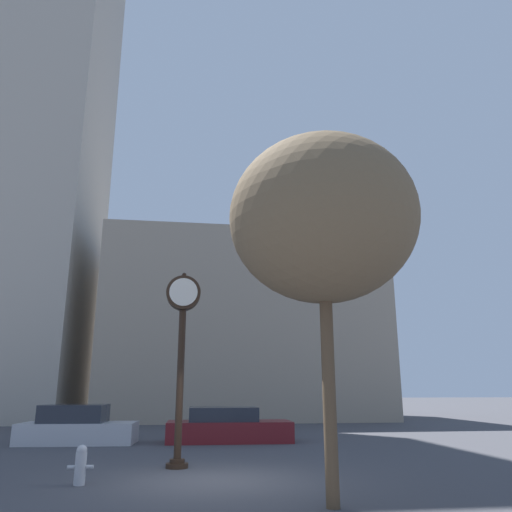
{
  "coord_description": "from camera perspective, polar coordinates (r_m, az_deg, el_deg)",
  "views": [
    {
      "loc": [
        -0.76,
        -11.92,
        1.97
      ],
      "look_at": [
        2.44,
        10.8,
        8.08
      ],
      "focal_mm": 35.0,
      "sensor_mm": 36.0,
      "label": 1
    }
  ],
  "objects": [
    {
      "name": "building_storefront_row",
      "position": [
        36.36,
        -1.72,
        -8.52
      ],
      "size": [
        18.43,
        12.0,
        12.03
      ],
      "color": "gray",
      "rests_on": "ground_plane"
    },
    {
      "name": "ground_plane",
      "position": [
        12.1,
        -4.71,
        -24.23
      ],
      "size": [
        200.0,
        200.0,
        0.0
      ],
      "primitive_type": "plane",
      "color": "#424247"
    },
    {
      "name": "street_clock",
      "position": [
        13.97,
        -8.44,
        -8.18
      ],
      "size": [
        0.94,
        0.58,
        5.14
      ],
      "color": "black",
      "rests_on": "ground_plane"
    },
    {
      "name": "car_silver",
      "position": [
        20.62,
        -19.74,
        -17.96
      ],
      "size": [
        4.24,
        2.12,
        1.39
      ],
      "rotation": [
        0.0,
        0.0,
        -0.06
      ],
      "color": "#BCBCC1",
      "rests_on": "ground_plane"
    },
    {
      "name": "car_maroon",
      "position": [
        20.22,
        -3.25,
        -18.95
      ],
      "size": [
        4.77,
        2.07,
        1.28
      ],
      "rotation": [
        0.0,
        0.0,
        -0.03
      ],
      "color": "maroon",
      "rests_on": "ground_plane"
    },
    {
      "name": "building_tall_tower",
      "position": [
        42.19,
        -25.61,
        11.83
      ],
      "size": [
        12.0,
        12.0,
        39.82
      ],
      "color": "#ADA393",
      "rests_on": "ground_plane"
    },
    {
      "name": "bare_tree",
      "position": [
        9.91,
        7.64,
        4.1
      ],
      "size": [
        3.68,
        3.68,
        6.85
      ],
      "color": "brown",
      "rests_on": "ground_plane"
    },
    {
      "name": "fire_hydrant_near",
      "position": [
        12.07,
        -19.4,
        -21.55
      ],
      "size": [
        0.54,
        0.23,
        0.8
      ],
      "color": "#B7B7BC",
      "rests_on": "ground_plane"
    }
  ]
}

